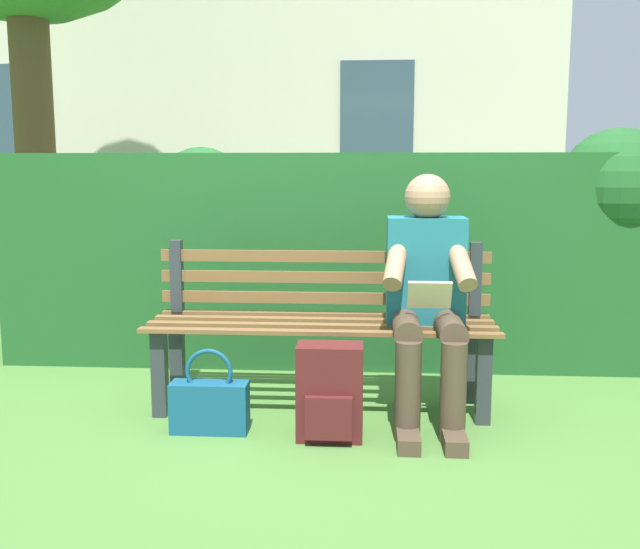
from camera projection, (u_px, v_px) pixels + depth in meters
name	position (u px, v px, depth m)	size (l,w,h in m)	color
ground	(321.00, 408.00, 3.66)	(60.00, 60.00, 0.00)	#477533
park_bench	(322.00, 321.00, 3.66)	(1.73, 0.48, 0.83)	#2D3338
person_seated	(427.00, 291.00, 3.43)	(0.44, 0.73, 1.18)	#1E6672
hedge_backdrop	(387.00, 250.00, 4.56)	(4.67, 0.84, 1.45)	#1E5123
building_facade	(216.00, 13.00, 10.25)	(9.17, 3.08, 6.77)	beige
backpack	(330.00, 393.00, 3.23)	(0.30, 0.25, 0.43)	#4C1919
handbag	(210.00, 404.00, 3.31)	(0.36, 0.12, 0.40)	navy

